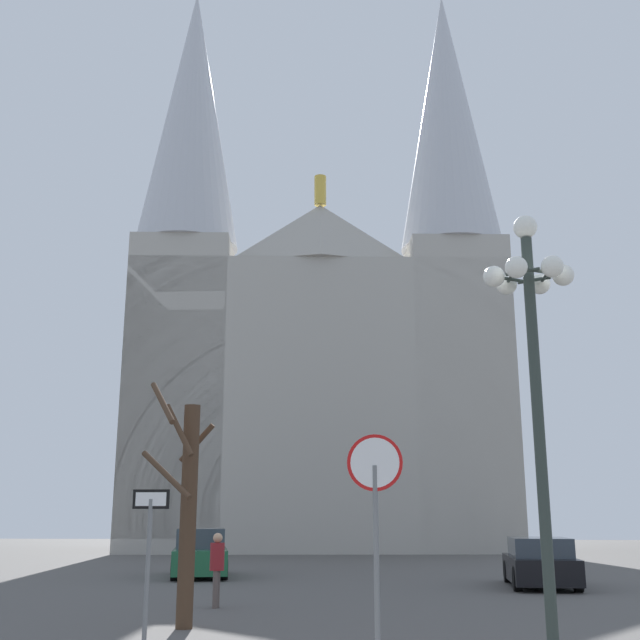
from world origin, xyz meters
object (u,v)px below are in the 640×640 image
one_way_arrow_sign (149,548)px  street_lamp (534,360)px  cathedral (319,339)px  pedestrian_walking (217,563)px  parked_car_near_black (540,563)px  bare_tree (186,503)px  parked_car_far_green (200,554)px  stop_sign (375,500)px

one_way_arrow_sign → street_lamp: 6.39m
cathedral → pedestrian_walking: cathedral is taller
one_way_arrow_sign → parked_car_near_black: one_way_arrow_sign is taller
one_way_arrow_sign → bare_tree: (-0.08, 2.65, 0.71)m
parked_car_near_black → parked_car_far_green: size_ratio=0.94×
bare_tree → parked_car_near_black: 12.26m
pedestrian_walking → bare_tree: bearing=-89.4°
cathedral → stop_sign: bearing=-84.6°
street_lamp → bare_tree: (-5.82, 3.64, -1.93)m
cathedral → pedestrian_walking: bearing=-90.6°
street_lamp → parked_car_near_black: street_lamp is taller
street_lamp → bare_tree: bearing=148.0°
bare_tree → parked_car_far_green: size_ratio=0.99×
stop_sign → pedestrian_walking: stop_sign is taller
bare_tree → parked_car_far_green: bearing=101.0°
bare_tree → pedestrian_walking: bearing=90.6°
street_lamp → parked_car_far_green: size_ratio=1.38×
stop_sign → street_lamp: 3.01m
street_lamp → parked_car_near_black: bearing=79.4°
stop_sign → street_lamp: size_ratio=0.49×
street_lamp → cathedral: bearing=99.1°
stop_sign → one_way_arrow_sign: (-3.45, 0.70, -0.70)m
street_lamp → pedestrian_walking: (-5.85, 6.91, -3.18)m
bare_tree → street_lamp: bearing=-32.0°
cathedral → stop_sign: size_ratio=11.49×
cathedral → parked_car_far_green: size_ratio=7.87×
street_lamp → stop_sign: bearing=172.7°
parked_car_near_black → cathedral: bearing=109.7°
one_way_arrow_sign → bare_tree: bearing=91.7°
cathedral → parked_car_near_black: cathedral is taller
parked_car_near_black → pedestrian_walking: size_ratio=2.70×
parked_car_near_black → street_lamp: bearing=-100.6°
pedestrian_walking → stop_sign: bearing=-61.7°
cathedral → street_lamp: cathedral is taller
cathedral → one_way_arrow_sign: cathedral is taller
one_way_arrow_sign → parked_car_far_green: (-2.44, 14.75, -0.78)m
parked_car_near_black → bare_tree: bearing=-132.3°
stop_sign → parked_car_far_green: bearing=110.9°
stop_sign → one_way_arrow_sign: size_ratio=1.32×
street_lamp → bare_tree: size_ratio=1.40×
one_way_arrow_sign → pedestrian_walking: bearing=91.1°
stop_sign → cathedral: bearing=95.4°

